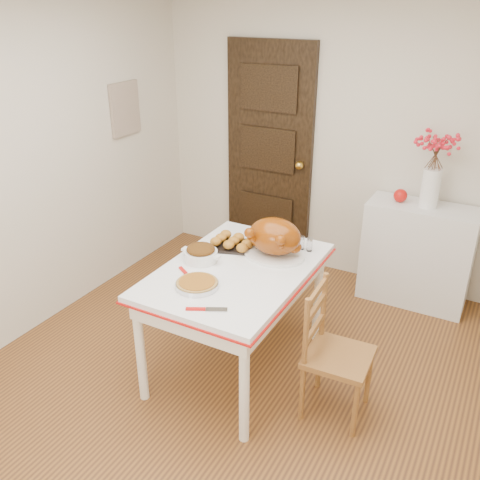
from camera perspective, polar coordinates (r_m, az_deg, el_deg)
The scene contains 18 objects.
floor at distance 3.61m, azimuth -0.93°, elevation -16.36°, with size 3.50×4.00×0.00m, color #4B2C19.
wall_back at distance 4.69m, azimuth 11.29°, elevation 10.57°, with size 3.50×0.00×2.50m, color beige.
wall_left at distance 4.05m, azimuth -23.33°, elevation 6.69°, with size 0.00×4.00×2.50m, color beige.
door_back at distance 4.97m, azimuth 3.21°, elevation 9.18°, with size 0.85×0.06×2.06m, color black.
photo_board at distance 4.78m, azimuth -12.43°, elevation 13.81°, with size 0.03×0.35×0.45m, color tan.
sideboard at distance 4.60m, azimuth 18.71°, elevation -1.49°, with size 0.86×0.38×0.86m, color silver.
kitchen_table at distance 3.60m, azimuth -0.39°, elevation -8.59°, with size 0.90×1.31×0.79m, color white, non-canonical shape.
chair_oak at distance 3.27m, azimuth 10.75°, elevation -12.12°, with size 0.38×0.38×0.87m, color brown, non-canonical shape.
berry_vase at distance 4.33m, azimuth 20.38°, elevation 7.42°, with size 0.33×0.33×0.65m, color white, non-canonical shape.
apple at distance 4.45m, azimuth 17.09°, elevation 4.66°, with size 0.11×0.11×0.11m, color red.
turkey_platter at distance 3.50m, azimuth 3.81°, elevation 0.20°, with size 0.42×0.34×0.27m, color #7E3A02, non-canonical shape.
pumpkin_pie at distance 3.18m, azimuth -4.71°, elevation -4.72°, with size 0.26×0.26×0.05m, color brown.
stuffing_dish at distance 3.48m, azimuth -4.29°, elevation -1.44°, with size 0.28×0.22×0.11m, color brown, non-canonical shape.
rolls_tray at distance 3.65m, azimuth -0.69°, elevation -0.23°, with size 0.30×0.24×0.08m, color #A3711E, non-canonical shape.
pie_server at distance 2.97m, azimuth -3.67°, elevation -7.53°, with size 0.24×0.07×0.01m, color silver, non-canonical shape.
carving_knife at distance 3.31m, azimuth -5.63°, elevation -3.93°, with size 0.27×0.06×0.01m, color silver, non-canonical shape.
drinking_glass at distance 3.79m, azimuth 4.52°, elevation 0.89°, with size 0.06×0.06×0.11m, color white.
shaker_pair at distance 3.64m, azimuth 7.17°, elevation -0.39°, with size 0.10×0.04×0.10m, color white, non-canonical shape.
Camera 1 is at (1.35, -2.35, 2.39)m, focal length 39.12 mm.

